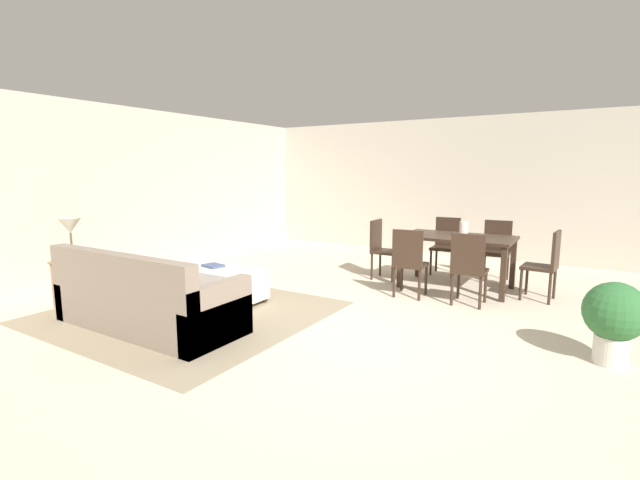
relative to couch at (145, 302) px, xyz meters
The scene contains 18 objects.
ground_plane 2.21m from the couch, 28.00° to the left, with size 10.80×10.80×0.00m, color beige.
wall_back 6.42m from the couch, 72.22° to the left, with size 9.00×0.12×2.70m, color #BCB2A0.
wall_left 3.17m from the couch, 149.23° to the left, with size 0.12×11.00×2.70m, color #BCB2A0.
area_rug 0.67m from the couch, 91.99° to the left, with size 3.00×2.80×0.01m, color gray.
couch is the anchor object (origin of this frame).
ottoman_table 1.16m from the couch, 92.09° to the left, with size 1.18×0.59×0.43m.
side_table 1.39m from the couch, behind, with size 0.40×0.40×0.58m.
table_lamp 1.55m from the couch, behind, with size 0.26×0.26×0.53m.
dining_table 4.19m from the couch, 55.32° to the left, with size 1.52×0.89×0.76m.
dining_chair_near_left 3.27m from the couch, 52.77° to the left, with size 0.43×0.43×0.92m.
dining_chair_near_right 3.80m from the couch, 43.93° to the left, with size 0.41×0.41×0.92m.
dining_chair_far_left 4.71m from the couch, 65.16° to the left, with size 0.42×0.42×0.92m.
dining_chair_far_right 5.06m from the couch, 56.82° to the left, with size 0.43×0.43×0.92m.
dining_chair_head_east 4.91m from the couch, 43.85° to the left, with size 0.43×0.43×0.92m.
dining_chair_head_west 3.63m from the couch, 70.38° to the left, with size 0.41×0.41×0.92m.
vase_centerpiece 4.24m from the couch, 54.11° to the left, with size 0.12×0.12×0.21m, color silver.
book_on_ottoman 1.21m from the couch, 98.72° to the left, with size 0.26×0.20×0.03m, color #3F4C72.
potted_plant 4.51m from the couch, 20.13° to the left, with size 0.51×0.51×0.73m.
Camera 1 is at (2.08, -3.95, 1.67)m, focal length 25.00 mm.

